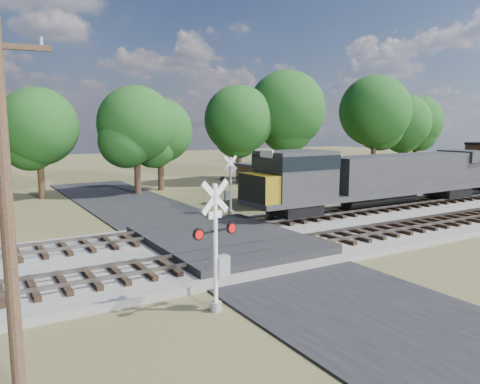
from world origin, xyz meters
TOP-DOWN VIEW (x-y plane):
  - ground at (0.00, 0.00)m, footprint 160.00×160.00m
  - ballast_bed at (10.00, 0.50)m, footprint 140.00×10.00m
  - road at (0.00, 0.00)m, footprint 7.00×60.00m
  - crossing_panel at (0.00, 0.50)m, footprint 7.00×9.00m
  - track_near at (3.12, -2.00)m, footprint 140.00×2.60m
  - track_far at (3.12, 3.00)m, footprint 140.00×2.60m
  - crossing_signal_near at (-3.96, -6.19)m, footprint 1.72×0.48m
  - crossing_signal_far at (4.40, 7.81)m, footprint 1.60×0.35m
  - utility_pole at (-10.12, -9.11)m, footprint 1.95×0.30m
  - equipment_shed at (9.51, 9.59)m, footprint 5.36×5.36m
  - treeline at (7.32, 20.79)m, footprint 79.01×10.72m

SIDE VIEW (x-z plane):
  - ground at x=0.00m, z-range 0.00..0.00m
  - road at x=0.00m, z-range 0.00..0.08m
  - ballast_bed at x=10.00m, z-range 0.00..0.30m
  - crossing_panel at x=0.00m, z-range 0.01..0.62m
  - track_near at x=3.12m, z-range 0.25..0.58m
  - track_far at x=3.12m, z-range 0.25..0.58m
  - equipment_shed at x=9.51m, z-range 0.02..3.13m
  - crossing_signal_far at x=4.40m, z-range -0.33..3.64m
  - crossing_signal_near at x=-3.96m, z-range -0.36..3.94m
  - utility_pole at x=-10.12m, z-range 0.24..8.21m
  - treeline at x=7.32m, z-range 0.89..12.57m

